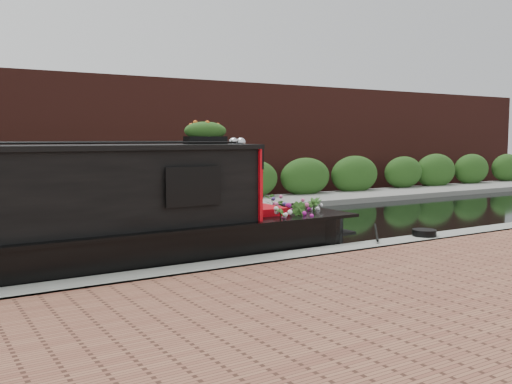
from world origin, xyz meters
TOP-DOWN VIEW (x-y plane):
  - ground at (0.00, 0.00)m, footprint 80.00×80.00m
  - near_bank_coping at (0.00, -3.30)m, footprint 40.00×0.60m
  - near_bank_pavers at (0.00, -7.00)m, footprint 40.00×7.00m
  - far_bank_path at (0.00, 4.20)m, footprint 40.00×2.40m
  - far_hedge at (0.00, 5.10)m, footprint 40.00×1.10m
  - far_brick_wall at (0.00, 7.20)m, footprint 40.00×1.00m
  - narrowboat at (-4.02, -2.01)m, footprint 10.90×2.04m
  - rope_fender at (1.73, -2.01)m, footprint 0.33×0.33m
  - coiled_mooring_rope at (3.07, -3.20)m, footprint 0.45×0.45m

SIDE VIEW (x-z plane):
  - ground at x=0.00m, z-range 0.00..0.00m
  - near_bank_coping at x=0.00m, z-range -0.25..0.25m
  - near_bank_pavers at x=0.00m, z-range -0.25..0.25m
  - far_bank_path at x=0.00m, z-range -0.17..0.17m
  - far_hedge at x=0.00m, z-range -1.40..1.40m
  - far_brick_wall at x=0.00m, z-range -4.00..4.00m
  - rope_fender at x=1.73m, z-range 0.00..0.33m
  - coiled_mooring_rope at x=3.07m, z-range 0.25..0.37m
  - narrowboat at x=-4.02m, z-range -0.52..2.03m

